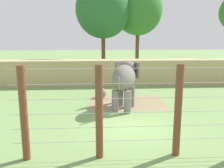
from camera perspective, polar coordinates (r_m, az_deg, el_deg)
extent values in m
plane|color=#759956|center=(12.55, 4.41, -9.95)|extent=(120.00, 120.00, 0.00)
cube|color=#937F5B|center=(16.85, 3.34, -4.28)|extent=(5.29, 4.15, 0.01)
cube|color=tan|center=(22.61, 0.73, 2.75)|extent=(36.00, 1.80, 2.27)
cylinder|color=slate|center=(15.92, 1.88, -2.71)|extent=(0.42, 0.42, 1.34)
cylinder|color=slate|center=(15.79, 4.50, -2.86)|extent=(0.42, 0.42, 1.34)
cylinder|color=slate|center=(14.63, 0.76, -4.00)|extent=(0.42, 0.42, 1.34)
cylinder|color=slate|center=(14.49, 3.62, -4.18)|extent=(0.42, 0.42, 1.34)
ellipsoid|color=slate|center=(14.92, 2.75, 1.51)|extent=(2.02, 2.78, 1.53)
ellipsoid|color=slate|center=(16.39, 3.82, 3.35)|extent=(1.29, 1.22, 1.11)
cube|color=slate|center=(16.41, 1.78, 3.38)|extent=(0.65, 0.70, 1.06)
cube|color=slate|center=(16.21, 5.76, 3.23)|extent=(0.21, 0.87, 1.06)
cylinder|color=slate|center=(16.85, 4.04, 2.21)|extent=(0.43, 0.54, 0.60)
cylinder|color=slate|center=(17.04, 4.09, 0.87)|extent=(0.34, 0.40, 0.56)
cylinder|color=slate|center=(17.19, 4.11, -0.38)|extent=(0.25, 0.25, 0.53)
cylinder|color=slate|center=(13.59, 1.62, 0.12)|extent=(0.18, 0.31, 0.77)
sphere|color=gray|center=(18.00, -2.46, -2.06)|extent=(0.72, 0.72, 0.72)
cylinder|color=brown|center=(9.47, -19.72, -6.53)|extent=(0.28, 0.28, 3.53)
cylinder|color=brown|center=(9.09, -2.98, -6.59)|extent=(0.28, 0.28, 3.53)
cylinder|color=brown|center=(9.57, 15.00, -6.04)|extent=(0.28, 0.28, 3.53)
cylinder|color=#B7B7BC|center=(9.65, 6.91, -12.75)|extent=(9.63, 0.02, 0.02)
cylinder|color=#B7B7BC|center=(9.44, 6.99, -9.70)|extent=(9.63, 0.02, 0.02)
cylinder|color=#B7B7BC|center=(9.25, 7.07, -6.52)|extent=(9.63, 0.02, 0.02)
cylinder|color=#B7B7BC|center=(9.10, 7.16, -3.23)|extent=(9.63, 0.02, 0.02)
cylinder|color=#B7B7BC|center=(8.97, 7.24, 0.17)|extent=(9.63, 0.02, 0.02)
cylinder|color=#B7B7BC|center=(8.88, 7.33, 3.65)|extent=(9.63, 0.02, 0.02)
cylinder|color=brown|center=(30.38, 5.84, 7.48)|extent=(0.44, 0.44, 4.95)
ellipsoid|color=#33752D|center=(30.44, 6.03, 16.71)|extent=(5.70, 5.70, 5.98)
cylinder|color=brown|center=(28.68, -2.00, 7.01)|extent=(0.44, 0.44, 4.66)
ellipsoid|color=#286633|center=(28.71, -2.07, 16.86)|extent=(6.12, 6.12, 6.43)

